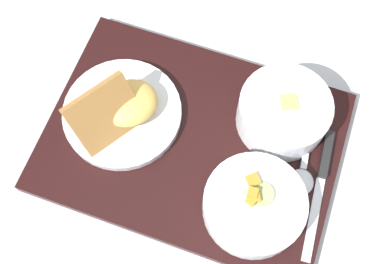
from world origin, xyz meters
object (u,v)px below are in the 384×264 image
Objects in this scene: knife at (322,172)px; spoon at (303,166)px; bowl_salad at (254,205)px; plate_main at (122,111)px; bowl_soup at (284,111)px.

spoon is (0.03, 0.00, -0.00)m from knife.
bowl_salad is 0.10m from spoon.
plate_main is at bearing -11.23° from bowl_salad.
plate_main is 0.31m from knife.
spoon is at bearing 137.25° from bowl_soup.
plate_main reaches higher than knife.
bowl_salad is 1.05× the size of bowl_soup.
bowl_soup is (0.02, -0.15, 0.01)m from bowl_salad.
plate_main is 0.28m from spoon.
knife is 0.03m from spoon.
bowl_salad is 0.24m from plate_main.
plate_main reaches higher than bowl_salad.
bowl_soup is 0.24m from plate_main.
knife is (-0.07, -0.09, -0.02)m from bowl_salad.
spoon is at bearing -93.46° from knife.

